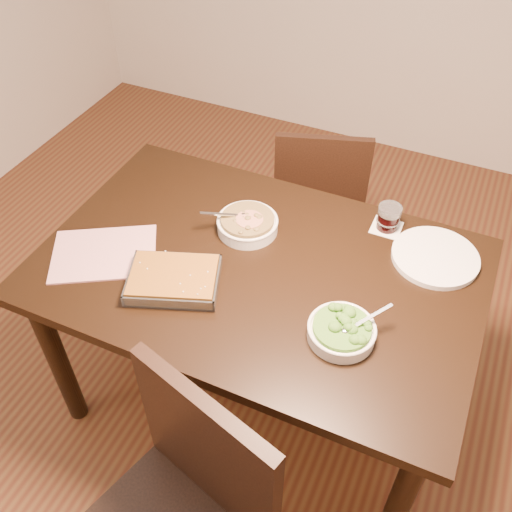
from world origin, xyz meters
TOP-DOWN VIEW (x-y plane):
  - ground at (0.00, 0.00)m, footprint 4.00×4.00m
  - table at (0.00, 0.00)m, footprint 1.40×0.90m
  - magazine_a at (-0.48, -0.16)m, footprint 0.41×0.38m
  - coaster at (0.32, 0.35)m, footprint 0.10×0.10m
  - stew_bowl at (-0.10, 0.14)m, footprint 0.21×0.21m
  - broccoli_bowl at (0.33, -0.16)m, footprint 0.20×0.20m
  - baking_dish at (-0.20, -0.18)m, footprint 0.33×0.29m
  - wine_tumbler at (0.32, 0.35)m, footprint 0.08×0.08m
  - dinner_plate at (0.51, 0.26)m, footprint 0.28×0.28m
  - chair_far at (-0.05, 0.78)m, footprint 0.49×0.49m

SIDE VIEW (x-z plane):
  - ground at x=0.00m, z-range 0.00..0.00m
  - chair_far at x=-0.05m, z-range 0.05..0.88m
  - table at x=0.00m, z-range 0.28..1.03m
  - coaster at x=0.32m, z-range 0.75..0.75m
  - magazine_a at x=-0.48m, z-range 0.75..0.76m
  - dinner_plate at x=0.51m, z-range 0.75..0.77m
  - baking_dish at x=-0.20m, z-range 0.75..0.80m
  - broccoli_bowl at x=0.33m, z-range 0.74..0.82m
  - stew_bowl at x=-0.10m, z-range 0.74..0.82m
  - wine_tumbler at x=0.32m, z-range 0.75..0.84m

